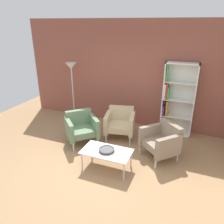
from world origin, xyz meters
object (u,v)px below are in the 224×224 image
armchair_corner_red (162,140)px  floor_lamp_torchiere (72,73)px  armchair_near_window (81,127)px  decorative_bowl (107,150)px  coffee_table_low (107,152)px  bookshelf_tall (176,100)px  armchair_by_bookshelf (120,122)px

armchair_corner_red → floor_lamp_torchiere: bearing=-157.8°
armchair_near_window → decorative_bowl: bearing=-81.3°
armchair_near_window → armchair_corner_red: bearing=-42.3°
coffee_table_low → armchair_near_window: bearing=143.4°
decorative_bowl → armchair_corner_red: armchair_corner_red is taller
bookshelf_tall → floor_lamp_torchiere: size_ratio=1.09×
coffee_table_low → armchair_near_window: size_ratio=1.06×
armchair_by_bookshelf → armchair_corner_red: bearing=-35.9°
decorative_bowl → armchair_by_bookshelf: armchair_by_bookshelf is taller
armchair_corner_red → armchair_near_window: 1.95m
bookshelf_tall → floor_lamp_torchiere: (-2.92, -0.26, 0.52)m
coffee_table_low → armchair_corner_red: bearing=40.8°
bookshelf_tall → armchair_near_window: bearing=-145.7°
decorative_bowl → floor_lamp_torchiere: floor_lamp_torchiere is taller
armchair_by_bookshelf → decorative_bowl: bearing=-93.0°
bookshelf_tall → armchair_near_window: 2.51m
decorative_bowl → armchair_near_window: armchair_near_window is taller
decorative_bowl → coffee_table_low: bearing=-166.0°
bookshelf_tall → armchair_corner_red: bearing=-93.5°
coffee_table_low → armchair_by_bookshelf: (-0.20, 1.35, 0.05)m
armchair_by_bookshelf → armchair_corner_red: same height
coffee_table_low → armchair_by_bookshelf: 1.36m
bookshelf_tall → armchair_by_bookshelf: (-1.24, -0.78, -0.51)m
armchair_corner_red → bookshelf_tall: bearing=128.9°
armchair_near_window → floor_lamp_torchiere: bearing=83.5°
bookshelf_tall → coffee_table_low: bookshelf_tall is taller
armchair_corner_red → armchair_near_window: bearing=-135.2°
coffee_table_low → armchair_by_bookshelf: armchair_by_bookshelf is taller
decorative_bowl → floor_lamp_torchiere: (-1.89, 1.87, 1.01)m
bookshelf_tall → armchair_near_window: size_ratio=2.00×
coffee_table_low → decorative_bowl: size_ratio=3.12×
decorative_bowl → floor_lamp_torchiere: size_ratio=0.18×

